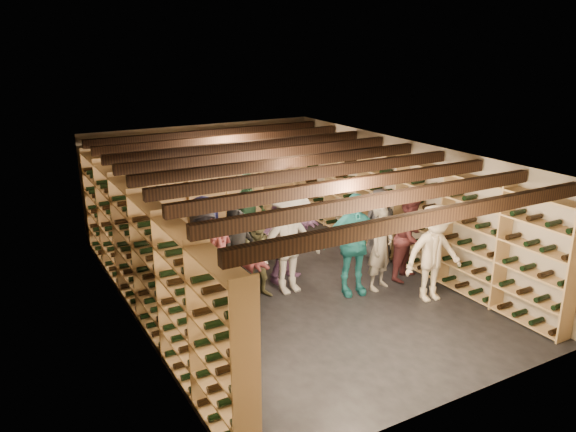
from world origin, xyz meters
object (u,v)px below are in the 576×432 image
(crate_loose, at_px, (276,250))
(person_5, at_px, (216,276))
(person_6, at_px, (206,246))
(person_3, at_px, (434,254))
(person_11, at_px, (284,235))
(crate_stack_right, at_px, (232,240))
(person_2, at_px, (260,257))
(person_8, at_px, (410,238))
(person_9, at_px, (290,241))
(person_0, at_px, (204,259))
(person_1, at_px, (238,260))
(person_4, at_px, (353,244))
(crate_stack_left, at_px, (256,236))
(person_10, at_px, (247,219))
(person_12, at_px, (380,225))
(person_7, at_px, (381,245))

(crate_loose, distance_m, person_5, 3.35)
(person_6, bearing_deg, crate_loose, 5.70)
(person_3, relative_size, person_11, 0.97)
(crate_stack_right, bearing_deg, person_3, -63.83)
(crate_stack_right, relative_size, person_3, 0.31)
(person_2, bearing_deg, person_8, 5.12)
(person_2, relative_size, person_9, 0.79)
(person_6, xyz_separation_m, person_9, (1.30, -0.64, 0.05))
(crate_loose, relative_size, person_0, 0.28)
(crate_stack_right, bearing_deg, person_1, -111.49)
(person_3, xyz_separation_m, person_4, (-1.02, 0.88, 0.07))
(person_9, bearing_deg, person_0, 172.95)
(crate_stack_left, distance_m, crate_stack_right, 0.73)
(crate_stack_left, bearing_deg, person_5, -127.22)
(person_8, height_order, person_9, person_9)
(person_3, height_order, person_10, person_10)
(crate_stack_right, height_order, person_0, person_0)
(person_3, xyz_separation_m, person_9, (-1.94, 1.46, 0.10))
(person_6, distance_m, person_9, 1.45)
(person_10, bearing_deg, crate_stack_left, 21.70)
(person_5, height_order, person_12, person_5)
(person_0, height_order, person_2, person_0)
(person_9, bearing_deg, crate_stack_right, 85.38)
(crate_loose, bearing_deg, person_7, -70.93)
(person_4, xyz_separation_m, person_7, (0.54, -0.08, -0.10))
(person_8, bearing_deg, person_4, 155.34)
(person_4, xyz_separation_m, person_9, (-0.92, 0.58, 0.03))
(person_3, xyz_separation_m, person_11, (-1.76, 1.98, 0.02))
(person_7, relative_size, person_11, 0.94)
(crate_stack_left, xyz_separation_m, person_8, (1.95, -2.43, 0.38))
(crate_stack_left, height_order, crate_loose, crate_stack_left)
(crate_loose, bearing_deg, person_12, -38.91)
(person_12, bearing_deg, person_9, -157.03)
(person_1, relative_size, person_10, 0.94)
(person_10, bearing_deg, crate_loose, -9.52)
(person_1, xyz_separation_m, person_8, (3.25, -0.42, -0.06))
(crate_stack_left, relative_size, person_6, 0.48)
(person_1, bearing_deg, person_12, -4.17)
(crate_stack_left, relative_size, person_8, 0.53)
(person_2, height_order, person_11, person_11)
(crate_loose, xyz_separation_m, person_11, (-0.46, -1.18, 0.78))
(crate_loose, distance_m, person_0, 2.86)
(crate_stack_right, relative_size, person_1, 0.31)
(person_0, relative_size, person_3, 1.07)
(person_2, relative_size, person_8, 0.92)
(crate_stack_left, bearing_deg, person_11, -92.88)
(person_6, height_order, person_8, person_6)
(person_1, height_order, person_12, person_1)
(crate_stack_right, bearing_deg, person_7, -65.07)
(person_2, bearing_deg, person_0, -161.83)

